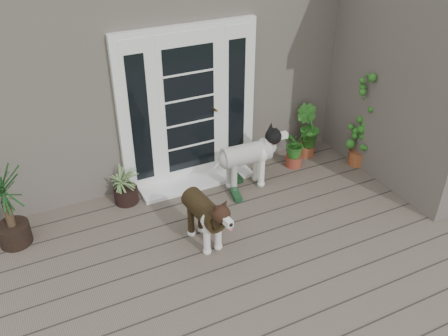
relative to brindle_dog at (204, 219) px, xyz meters
name	(u,v)px	position (x,y,z in m)	size (l,w,h in m)	color
deck	(286,273)	(0.61, -0.81, -0.40)	(6.20, 4.60, 0.12)	#6B5B4C
house_main	(151,36)	(0.61, 3.44, 1.09)	(7.40, 4.00, 3.10)	#665E54
house_wing	(434,71)	(3.51, 0.29, 1.09)	(1.60, 2.40, 3.10)	#665E54
door_unit	(189,107)	(0.41, 1.39, 0.73)	(1.90, 0.14, 2.15)	white
door_step	(197,181)	(0.41, 1.19, -0.32)	(1.60, 0.40, 0.05)	white
brindle_dog	(204,219)	(0.00, 0.00, 0.00)	(0.35, 0.83, 0.69)	#322412
white_dog	(246,163)	(0.99, 0.83, 0.03)	(0.38, 0.89, 0.74)	white
spider_plant	(125,184)	(-0.59, 1.19, -0.06)	(0.52, 0.52, 0.56)	#7D9D60
yucca	(7,207)	(-1.99, 0.96, 0.17)	(0.70, 0.70, 1.02)	black
herb_a	(294,151)	(1.87, 0.99, -0.10)	(0.38, 0.38, 0.49)	#175218
herb_b	(307,138)	(2.21, 1.18, -0.05)	(0.39, 0.39, 0.59)	#2C641C
herb_c	(358,138)	(2.93, 0.86, -0.07)	(0.35, 0.35, 0.55)	#2C631C
sapling	(365,117)	(2.76, 0.62, 0.42)	(0.45, 0.45, 1.53)	#1A4F16
clog_left	(236,176)	(0.95, 1.04, -0.30)	(0.14, 0.30, 0.09)	black
clog_right	(236,195)	(0.74, 0.64, -0.30)	(0.14, 0.30, 0.09)	#173A1E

